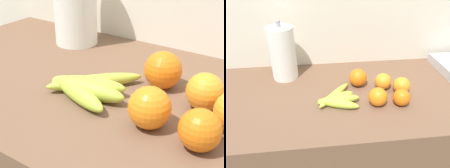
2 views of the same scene
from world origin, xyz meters
TOP-DOWN VIEW (x-y plane):
  - banana_bunch at (-0.35, -0.07)m, footprint 0.19×0.21m
  - orange_back_left at (-0.12, 0.02)m, footprint 0.08×0.08m
  - orange_front at (-0.18, -0.10)m, footprint 0.08×0.08m
  - orange_back_right at (-0.24, 0.06)m, footprint 0.08×0.08m
  - orange_right at (-0.08, -0.11)m, footprint 0.07×0.07m
  - paper_towel_roll at (-0.59, 0.18)m, footprint 0.12×0.12m

SIDE VIEW (x-z plane):
  - banana_bunch at x=-0.35m, z-range 0.87..0.92m
  - orange_right at x=-0.08m, z-range 0.88..0.95m
  - orange_back_left at x=-0.12m, z-range 0.88..0.95m
  - orange_front at x=-0.18m, z-range 0.88..0.95m
  - orange_back_right at x=-0.24m, z-range 0.88..0.96m
  - paper_towel_roll at x=-0.59m, z-range 0.86..1.15m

